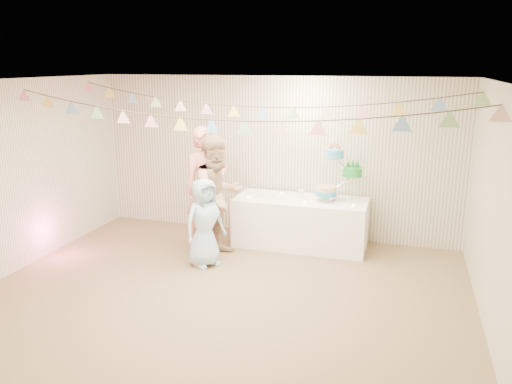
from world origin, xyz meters
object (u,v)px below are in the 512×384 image
(table, at_px, (300,222))
(cake_stand, at_px, (338,175))
(person_adult_a, at_px, (207,189))
(person_child, at_px, (205,223))
(person_adult_b, at_px, (218,197))

(table, bearing_deg, cake_stand, 5.19)
(cake_stand, bearing_deg, person_adult_a, -163.49)
(person_adult_a, height_order, person_child, person_adult_a)
(table, distance_m, person_adult_a, 1.55)
(person_child, bearing_deg, person_adult_b, 27.20)
(table, height_order, person_adult_a, person_adult_a)
(table, xyz_separation_m, cake_stand, (0.55, 0.05, 0.78))
(person_adult_a, relative_size, person_child, 1.49)
(cake_stand, distance_m, person_adult_a, 1.99)
(cake_stand, relative_size, person_adult_b, 0.45)
(cake_stand, height_order, person_adult_b, person_adult_b)
(cake_stand, height_order, person_adult_a, person_adult_a)
(table, height_order, person_adult_b, person_adult_b)
(person_adult_b, bearing_deg, person_child, -155.88)
(table, bearing_deg, person_adult_b, -144.93)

